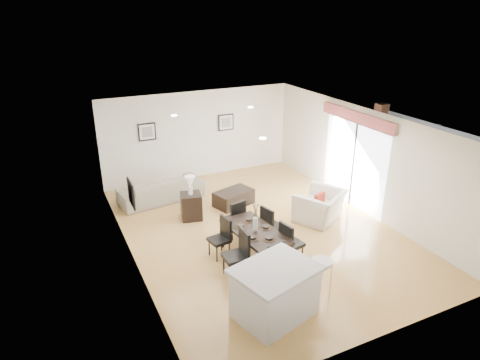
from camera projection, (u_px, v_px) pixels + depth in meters
name	position (u px, v px, depth m)	size (l,w,h in m)	color
ground	(259.00, 231.00, 10.33)	(8.00, 8.00, 0.00)	tan
wall_back	(199.00, 135.00, 13.15)	(6.00, 0.04, 2.70)	silver
wall_front	(384.00, 270.00, 6.48)	(6.00, 0.04, 2.70)	silver
wall_left	(129.00, 204.00, 8.62)	(0.04, 8.00, 2.70)	silver
wall_right	(363.00, 160.00, 11.01)	(0.04, 8.00, 2.70)	silver
ceiling	(261.00, 122.00, 9.30)	(6.00, 8.00, 0.02)	white
sofa	(161.00, 189.00, 11.84)	(2.30, 0.90, 0.67)	gray
armchair	(320.00, 206.00, 10.73)	(1.18, 1.03, 0.76)	beige
courtyard_plant_a	(437.00, 186.00, 12.14)	(0.53, 0.46, 0.58)	#3A5B27
courtyard_plant_b	(402.00, 169.00, 13.21)	(0.39, 0.39, 0.70)	#3A5B27
dining_table	(255.00, 233.00, 8.99)	(1.00, 1.73, 0.69)	black
dining_chair_wnear	(239.00, 251.00, 8.43)	(0.47, 0.47, 1.01)	black
dining_chair_wfar	(222.00, 235.00, 9.15)	(0.46, 0.46, 0.89)	black
dining_chair_enear	(289.00, 241.00, 8.90)	(0.48, 0.48, 0.92)	black
dining_chair_efar	(270.00, 224.00, 9.58)	(0.50, 0.50, 0.93)	black
dining_chair_head	(279.00, 263.00, 8.17)	(0.48, 0.48, 0.88)	black
dining_chair_foot	(236.00, 217.00, 9.88)	(0.50, 0.50, 0.94)	black
vase	(255.00, 220.00, 8.87)	(0.76, 1.19, 0.63)	white
coffee_table	(234.00, 198.00, 11.59)	(1.03, 0.62, 0.41)	black
side_table	(191.00, 206.00, 10.83)	(0.50, 0.50, 0.67)	black
table_lamp	(190.00, 183.00, 10.58)	(0.25, 0.25, 0.48)	white
cushion	(319.00, 200.00, 10.51)	(0.35, 0.11, 0.35)	maroon
kitchen_island	(275.00, 292.00, 7.36)	(1.61, 1.39, 0.97)	silver
bar_stool	(322.00, 266.00, 7.65)	(0.39, 0.39, 0.85)	silver
framed_print_back_left	(147.00, 132.00, 12.37)	(0.52, 0.04, 0.52)	black
framed_print_back_right	(226.00, 122.00, 13.37)	(0.52, 0.04, 0.52)	black
framed_print_left_wall	(131.00, 194.00, 8.35)	(0.04, 0.52, 0.52)	black
sliding_door	(355.00, 146.00, 11.12)	(0.12, 2.70, 2.57)	white
courtyard	(423.00, 150.00, 13.16)	(6.00, 6.00, 2.00)	gray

